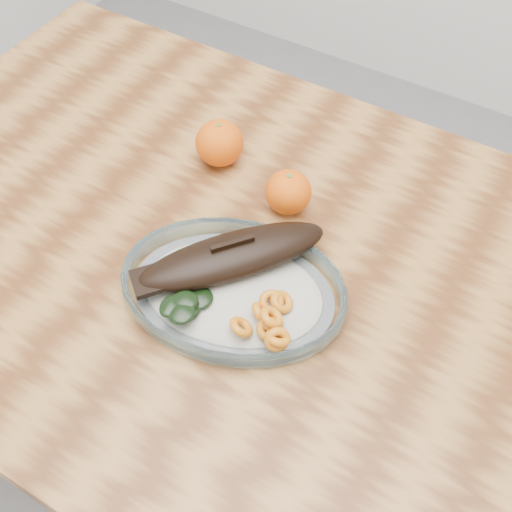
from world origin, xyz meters
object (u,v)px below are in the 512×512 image
object	(u,v)px
dining_table	(223,286)
orange_right	(288,192)
orange_left	(220,143)
plated_meal	(233,286)

from	to	relation	value
dining_table	orange_right	distance (m)	0.18
orange_left	orange_right	world-z (taller)	orange_left
orange_left	orange_right	size ratio (longest dim) A/B	1.10
plated_meal	dining_table	bearing A→B (deg)	119.52
plated_meal	orange_right	size ratio (longest dim) A/B	9.79
orange_left	orange_right	bearing A→B (deg)	-13.65
orange_right	dining_table	bearing A→B (deg)	-112.46
plated_meal	orange_left	distance (m)	0.26
plated_meal	orange_right	xyz separation A→B (m)	(-0.01, 0.17, 0.02)
orange_left	dining_table	bearing A→B (deg)	-57.66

